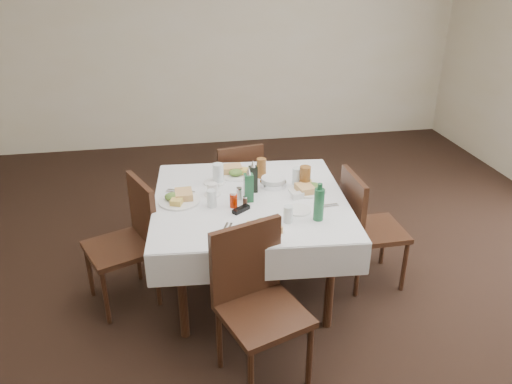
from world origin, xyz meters
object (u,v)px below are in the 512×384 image
oil_cruet_green (249,187)px  chair_west (130,235)px  chair_north (238,182)px  chair_south (256,294)px  water_n (218,173)px  green_bottle (319,204)px  bread_basket (273,182)px  water_s (288,214)px  oil_cruet_dark (253,178)px  water_w (212,198)px  water_e (297,177)px  dining_table (250,208)px  ketchup_bottle (234,200)px  coffee_mug (213,190)px  chair_east (364,222)px

oil_cruet_green → chair_west: bearing=173.6°
chair_north → chair_south: size_ratio=0.89×
water_n → green_bottle: green_bottle is taller
chair_north → bread_basket: size_ratio=4.35×
water_s → oil_cruet_dark: size_ratio=0.46×
chair_north → water_w: (-0.31, -0.97, 0.34)m
water_e → dining_table: bearing=-159.4°
chair_north → water_w: bearing=-107.7°
water_w → oil_cruet_dark: size_ratio=0.49×
dining_table → oil_cruet_dark: bearing=68.9°
ketchup_bottle → water_n: bearing=97.9°
water_e → coffee_mug: (-0.62, -0.04, -0.03)m
dining_table → chair_east: 0.86m
chair_east → water_w: chair_east is taller
water_s → chair_south: bearing=-124.5°
ketchup_bottle → coffee_mug: ketchup_bottle is taller
chair_west → water_s: size_ratio=8.22×
green_bottle → chair_south: bearing=-139.5°
water_s → chair_east: bearing=26.3°
dining_table → bread_basket: 0.28m
dining_table → water_n: water_n is taller
water_w → ketchup_bottle: 0.15m
green_bottle → water_e: bearing=90.5°
bread_basket → chair_west: bearing=-173.6°
water_e → ketchup_bottle: bearing=-153.2°
water_s → green_bottle: 0.21m
chair_north → oil_cruet_green: oil_cruet_green is taller
chair_west → bread_basket: 1.09m
chair_south → ketchup_bottle: 0.73m
dining_table → chair_south: 0.81m
chair_east → water_n: 1.14m
coffee_mug → water_n: bearing=72.5°
dining_table → water_s: water_s is taller
chair_north → coffee_mug: size_ratio=7.13×
chair_west → green_bottle: green_bottle is taller
chair_north → ketchup_bottle: (-0.17, -1.01, 0.33)m
oil_cruet_dark → green_bottle: size_ratio=0.96×
dining_table → chair_south: size_ratio=1.51×
water_w → oil_cruet_green: (0.26, 0.04, 0.05)m
water_e → green_bottle: size_ratio=0.55×
chair_west → chair_east: bearing=-3.5°
oil_cruet_dark → ketchup_bottle: bearing=-128.3°
oil_cruet_dark → water_w: bearing=-149.8°
water_s → green_bottle: bearing=-0.2°
water_n → oil_cruet_green: size_ratio=0.59×
oil_cruet_dark → coffee_mug: bearing=-179.9°
water_e → chair_east: bearing=-22.4°
chair_west → oil_cruet_dark: bearing=3.2°
water_e → oil_cruet_green: size_ratio=0.55×
chair_north → chair_east: size_ratio=0.94×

